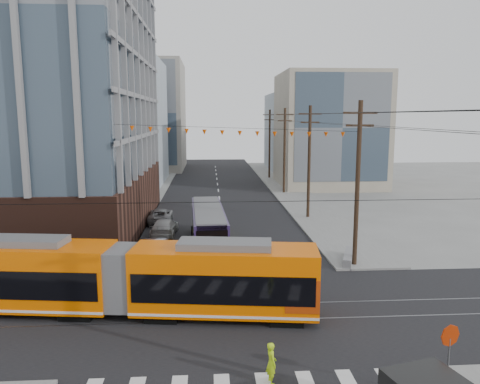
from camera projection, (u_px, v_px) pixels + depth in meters
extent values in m
plane|color=slate|center=(239.00, 351.00, 20.12)|extent=(160.00, 160.00, 0.00)
cube|color=#8C99A5|center=(101.00, 123.00, 68.78)|extent=(18.00, 16.00, 18.00)
cube|color=gray|center=(329.00, 130.00, 67.15)|extent=(14.00, 14.00, 16.00)
cube|color=gray|center=(141.00, 116.00, 88.51)|extent=(16.00, 18.00, 20.00)
cube|color=#8C99A5|center=(312.00, 132.00, 87.14)|extent=(16.00, 16.00, 14.00)
cylinder|color=black|center=(270.00, 144.00, 74.94)|extent=(0.30, 0.30, 11.00)
imported|color=#9B9DA5|center=(155.00, 248.00, 33.08)|extent=(1.82, 4.64, 1.50)
imported|color=#BEBEBE|center=(164.00, 227.00, 39.54)|extent=(2.23, 4.94, 1.40)
imported|color=slate|center=(161.00, 215.00, 44.38)|extent=(2.39, 4.91, 1.34)
imported|color=#B1E014|center=(271.00, 363.00, 17.60)|extent=(0.51, 0.66, 1.62)
cube|color=slate|center=(348.00, 258.00, 32.16)|extent=(1.95, 3.58, 0.71)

